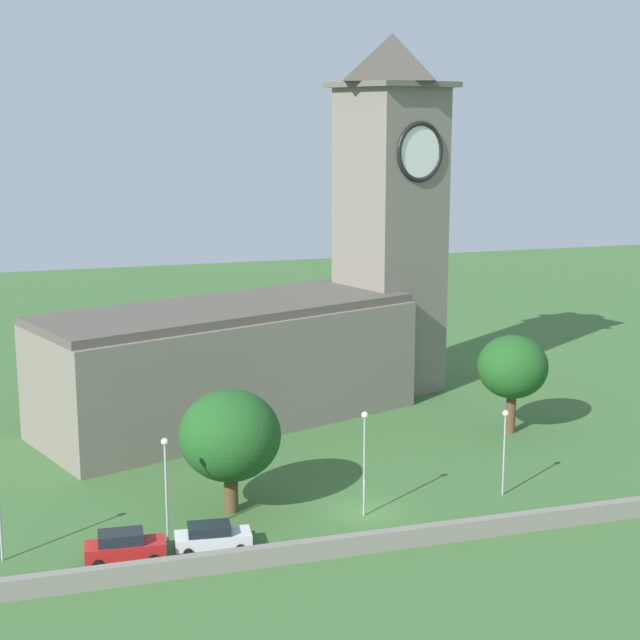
{
  "coord_description": "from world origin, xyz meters",
  "views": [
    {
      "loc": [
        -21.42,
        -59.35,
        26.13
      ],
      "look_at": [
        -0.46,
        8.98,
        11.37
      ],
      "focal_mm": 56.33,
      "sensor_mm": 36.0,
      "label": 1
    }
  ],
  "objects_px": {
    "streetlamp_west_mid": "(166,474)",
    "streetlamp_east_mid": "(505,438)",
    "car_white": "(212,536)",
    "church": "(288,308)",
    "tree_riverside_west": "(230,436)",
    "car_red": "(124,546)",
    "streetlamp_central": "(364,447)",
    "tree_churchyard": "(513,367)"
  },
  "relations": [
    {
      "from": "streetlamp_west_mid",
      "to": "streetlamp_east_mid",
      "type": "height_order",
      "value": "streetlamp_west_mid"
    },
    {
      "from": "car_white",
      "to": "streetlamp_east_mid",
      "type": "relative_size",
      "value": 0.78
    },
    {
      "from": "church",
      "to": "tree_riverside_west",
      "type": "bearing_deg",
      "value": -114.34
    },
    {
      "from": "streetlamp_west_mid",
      "to": "streetlamp_east_mid",
      "type": "xyz_separation_m",
      "value": [
        23.61,
        1.41,
        -0.43
      ]
    },
    {
      "from": "car_red",
      "to": "streetlamp_west_mid",
      "type": "height_order",
      "value": "streetlamp_west_mid"
    },
    {
      "from": "streetlamp_west_mid",
      "to": "streetlamp_central",
      "type": "xyz_separation_m",
      "value": [
        13.11,
        0.76,
        0.16
      ]
    },
    {
      "from": "streetlamp_west_mid",
      "to": "streetlamp_east_mid",
      "type": "relative_size",
      "value": 1.12
    },
    {
      "from": "car_red",
      "to": "streetlamp_east_mid",
      "type": "distance_m",
      "value": 26.8
    },
    {
      "from": "streetlamp_central",
      "to": "tree_riverside_west",
      "type": "distance_m",
      "value": 8.88
    },
    {
      "from": "car_red",
      "to": "tree_riverside_west",
      "type": "height_order",
      "value": "tree_riverside_west"
    },
    {
      "from": "car_white",
      "to": "tree_riverside_west",
      "type": "bearing_deg",
      "value": 66.57
    },
    {
      "from": "car_white",
      "to": "streetlamp_west_mid",
      "type": "bearing_deg",
      "value": 150.07
    },
    {
      "from": "streetlamp_east_mid",
      "to": "tree_churchyard",
      "type": "bearing_deg",
      "value": 60.35
    },
    {
      "from": "church",
      "to": "streetlamp_east_mid",
      "type": "bearing_deg",
      "value": -70.27
    },
    {
      "from": "tree_churchyard",
      "to": "car_red",
      "type": "bearing_deg",
      "value": -155.16
    },
    {
      "from": "car_white",
      "to": "streetlamp_west_mid",
      "type": "height_order",
      "value": "streetlamp_west_mid"
    },
    {
      "from": "tree_riverside_west",
      "to": "streetlamp_east_mid",
      "type": "bearing_deg",
      "value": -7.89
    },
    {
      "from": "streetlamp_central",
      "to": "streetlamp_east_mid",
      "type": "height_order",
      "value": "streetlamp_central"
    },
    {
      "from": "church",
      "to": "streetlamp_central",
      "type": "relative_size",
      "value": 5.59
    },
    {
      "from": "church",
      "to": "streetlamp_west_mid",
      "type": "xyz_separation_m",
      "value": [
        -14.8,
        -25.97,
        -4.63
      ]
    },
    {
      "from": "church",
      "to": "tree_churchyard",
      "type": "distance_m",
      "value": 20.31
    },
    {
      "from": "church",
      "to": "car_red",
      "type": "height_order",
      "value": "church"
    },
    {
      "from": "church",
      "to": "tree_churchyard",
      "type": "height_order",
      "value": "church"
    },
    {
      "from": "streetlamp_east_mid",
      "to": "tree_churchyard",
      "type": "xyz_separation_m",
      "value": [
        7.12,
        12.51,
        1.41
      ]
    },
    {
      "from": "car_white",
      "to": "streetlamp_central",
      "type": "xyz_separation_m",
      "value": [
        10.61,
        2.2,
        3.94
      ]
    },
    {
      "from": "car_white",
      "to": "tree_churchyard",
      "type": "relative_size",
      "value": 0.58
    },
    {
      "from": "church",
      "to": "streetlamp_west_mid",
      "type": "relative_size",
      "value": 5.81
    },
    {
      "from": "tree_churchyard",
      "to": "streetlamp_west_mid",
      "type": "bearing_deg",
      "value": -155.64
    },
    {
      "from": "church",
      "to": "tree_churchyard",
      "type": "bearing_deg",
      "value": -37.13
    },
    {
      "from": "car_red",
      "to": "streetlamp_central",
      "type": "bearing_deg",
      "value": 8.5
    },
    {
      "from": "car_white",
      "to": "church",
      "type": "bearing_deg",
      "value": 65.84
    },
    {
      "from": "streetlamp_central",
      "to": "streetlamp_east_mid",
      "type": "relative_size",
      "value": 1.16
    },
    {
      "from": "tree_churchyard",
      "to": "church",
      "type": "bearing_deg",
      "value": 142.87
    },
    {
      "from": "streetlamp_east_mid",
      "to": "tree_riverside_west",
      "type": "bearing_deg",
      "value": 172.11
    },
    {
      "from": "streetlamp_west_mid",
      "to": "church",
      "type": "bearing_deg",
      "value": 60.33
    },
    {
      "from": "streetlamp_east_mid",
      "to": "streetlamp_central",
      "type": "bearing_deg",
      "value": -176.51
    },
    {
      "from": "tree_churchyard",
      "to": "tree_riverside_west",
      "type": "distance_m",
      "value": 27.7
    },
    {
      "from": "streetlamp_east_mid",
      "to": "tree_riverside_west",
      "type": "relative_size",
      "value": 0.73
    },
    {
      "from": "streetlamp_west_mid",
      "to": "tree_riverside_west",
      "type": "xyz_separation_m",
      "value": [
        4.86,
        4.0,
        0.7
      ]
    },
    {
      "from": "tree_churchyard",
      "to": "tree_riverside_west",
      "type": "bearing_deg",
      "value": -159.04
    },
    {
      "from": "car_red",
      "to": "tree_riverside_west",
      "type": "bearing_deg",
      "value": 36.2
    },
    {
      "from": "car_white",
      "to": "streetlamp_west_mid",
      "type": "xyz_separation_m",
      "value": [
        -2.5,
        1.44,
        3.79
      ]
    }
  ]
}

